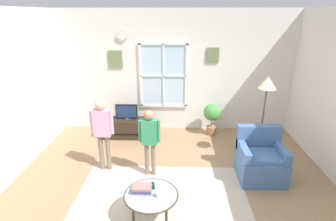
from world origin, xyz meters
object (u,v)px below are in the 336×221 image
object	(u,v)px
tv_stand	(128,128)
coffee_table	(151,196)
remote_near_books	(153,186)
person_green_shirt	(149,136)
television	(127,112)
armchair	(260,160)
person_pink_shirt	(102,127)
book_stack	(142,189)
floor_lamp	(266,92)
cup	(159,194)
potted_plant_by_window	(212,115)

from	to	relation	value
tv_stand	coffee_table	size ratio (longest dim) A/B	1.57
remote_near_books	person_green_shirt	size ratio (longest dim) A/B	0.11
television	armchair	world-z (taller)	armchair
armchair	coffee_table	bearing A→B (deg)	-148.33
coffee_table	person_pink_shirt	bearing A→B (deg)	127.37
coffee_table	book_stack	size ratio (longest dim) A/B	2.76
coffee_table	floor_lamp	size ratio (longest dim) A/B	0.44
book_stack	cup	xyz separation A→B (m)	(0.24, -0.10, -0.01)
cup	person_green_shirt	bearing A→B (deg)	101.12
coffee_table	remote_near_books	size ratio (longest dim) A/B	5.36
coffee_table	armchair	bearing A→B (deg)	31.67
television	person_green_shirt	size ratio (longest dim) A/B	0.40
floor_lamp	person_green_shirt	bearing A→B (deg)	-165.84
tv_stand	cup	xyz separation A→B (m)	(0.91, -2.70, 0.26)
remote_near_books	tv_stand	bearing A→B (deg)	108.15
person_green_shirt	person_pink_shirt	distance (m)	0.86
television	armchair	xyz separation A→B (m)	(2.61, -1.53, -0.30)
armchair	person_green_shirt	bearing A→B (deg)	-179.97
person_green_shirt	person_pink_shirt	world-z (taller)	person_pink_shirt
remote_near_books	person_green_shirt	xyz separation A→B (m)	(-0.13, 0.94, 0.33)
book_stack	person_pink_shirt	xyz separation A→B (m)	(-0.84, 1.21, 0.37)
armchair	floor_lamp	xyz separation A→B (m)	(0.13, 0.52, 1.09)
coffee_table	cup	size ratio (longest dim) A/B	8.60
armchair	person_green_shirt	world-z (taller)	person_green_shirt
armchair	tv_stand	bearing A→B (deg)	149.59
television	person_pink_shirt	world-z (taller)	person_pink_shirt
remote_near_books	person_pink_shirt	size ratio (longest dim) A/B	0.10
potted_plant_by_window	person_pink_shirt	bearing A→B (deg)	-143.75
coffee_table	cup	bearing A→B (deg)	-26.57
potted_plant_by_window	floor_lamp	distance (m)	1.69
armchair	remote_near_books	distance (m)	2.03
armchair	person_green_shirt	distance (m)	1.98
tv_stand	armchair	xyz separation A→B (m)	(2.61, -1.53, 0.11)
person_green_shirt	coffee_table	bearing A→B (deg)	-83.81
tv_stand	person_green_shirt	distance (m)	1.76
television	person_green_shirt	bearing A→B (deg)	-66.13
remote_near_books	potted_plant_by_window	xyz separation A→B (m)	(1.16, 2.65, 0.05)
person_pink_shirt	book_stack	bearing A→B (deg)	-55.38
coffee_table	tv_stand	bearing A→B (deg)	106.76
cup	potted_plant_by_window	world-z (taller)	potted_plant_by_window
tv_stand	remote_near_books	size ratio (longest dim) A/B	8.43
tv_stand	potted_plant_by_window	bearing A→B (deg)	5.31
person_pink_shirt	floor_lamp	bearing A→B (deg)	7.32
cup	remote_near_books	bearing A→B (deg)	112.64
television	person_pink_shirt	size ratio (longest dim) A/B	0.36
armchair	book_stack	world-z (taller)	armchair
tv_stand	book_stack	xyz separation A→B (m)	(0.67, -2.59, 0.27)
person_pink_shirt	potted_plant_by_window	bearing A→B (deg)	36.25
potted_plant_by_window	floor_lamp	bearing A→B (deg)	-57.40
television	cup	distance (m)	2.85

